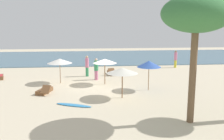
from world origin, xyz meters
TOP-DOWN VIEW (x-y plane):
  - ground_plane at (0.00, 0.00)m, footprint 60.00×60.00m
  - ocean_water at (0.00, 17.00)m, footprint 48.00×16.00m
  - umbrella_0 at (0.43, 0.58)m, footprint 1.86×1.86m
  - umbrella_1 at (-3.09, 1.33)m, footprint 1.95×1.95m
  - umbrella_2 at (1.25, -3.20)m, footprint 1.99×1.99m
  - umbrella_3 at (3.40, -1.49)m, footprint 1.70×1.70m
  - lounger_0 at (-3.88, -1.57)m, footprint 1.07×1.80m
  - lounger_3 at (1.36, 4.41)m, footprint 0.81×1.76m
  - person_0 at (-0.94, 3.81)m, footprint 0.43×0.43m
  - person_1 at (8.65, 7.48)m, footprint 0.45×0.45m
  - person_2 at (-0.18, 2.26)m, footprint 0.46×0.46m
  - palm_0 at (3.95, -7.53)m, footprint 3.17×3.17m
  - surfboard at (-1.77, -4.49)m, footprint 2.20×1.28m

SIDE VIEW (x-z plane):
  - ground_plane at x=0.00m, z-range 0.00..0.00m
  - ocean_water at x=0.00m, z-range 0.00..0.06m
  - surfboard at x=-1.77m, z-range 0.00..0.07m
  - lounger_0 at x=-3.88m, z-range -0.17..0.50m
  - lounger_3 at x=1.36m, z-range -0.17..0.51m
  - person_2 at x=-0.18m, z-range 0.01..1.85m
  - person_1 at x=8.65m, z-range 0.02..1.89m
  - person_0 at x=-0.94m, z-range 0.02..1.90m
  - umbrella_2 at x=1.25m, z-range 0.80..2.75m
  - umbrella_1 at x=-3.09m, z-range 0.80..2.78m
  - umbrella_0 at x=0.43m, z-range 0.84..2.85m
  - umbrella_3 at x=3.40m, z-range 0.83..2.95m
  - palm_0 at x=3.95m, z-range 2.05..8.05m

